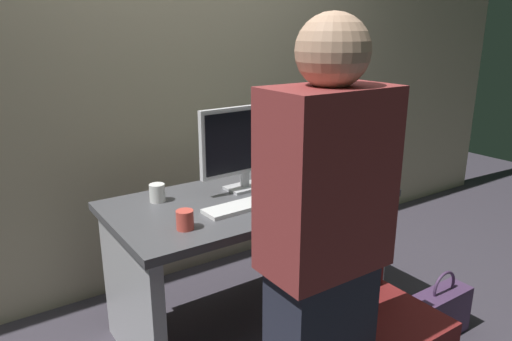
% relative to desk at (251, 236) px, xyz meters
% --- Properties ---
extents(ground_plane, '(9.00, 9.00, 0.00)m').
position_rel_desk_xyz_m(ground_plane, '(0.00, 0.00, -0.52)').
color(ground_plane, '#3D3842').
extents(wall_back, '(6.40, 0.10, 3.00)m').
position_rel_desk_xyz_m(wall_back, '(0.00, 0.79, 0.98)').
color(wall_back, tan).
rests_on(wall_back, ground).
extents(desk, '(1.47, 0.76, 0.75)m').
position_rel_desk_xyz_m(desk, '(0.00, 0.00, 0.00)').
color(desk, '#4C4C51').
rests_on(desk, ground).
extents(office_chair, '(0.52, 0.52, 0.94)m').
position_rel_desk_xyz_m(office_chair, '(0.03, -0.82, -0.09)').
color(office_chair, black).
rests_on(office_chair, ground).
extents(person_at_desk, '(0.40, 0.24, 1.64)m').
position_rel_desk_xyz_m(person_at_desk, '(-0.33, -0.93, 0.32)').
color(person_at_desk, '#262838').
rests_on(person_at_desk, ground).
extents(monitor, '(0.54, 0.15, 0.46)m').
position_rel_desk_xyz_m(monitor, '(0.03, 0.11, 0.49)').
color(monitor, silver).
rests_on(monitor, desk).
extents(keyboard, '(0.44, 0.15, 0.02)m').
position_rel_desk_xyz_m(keyboard, '(-0.12, -0.13, 0.24)').
color(keyboard, white).
rests_on(keyboard, desk).
extents(mouse, '(0.06, 0.10, 0.03)m').
position_rel_desk_xyz_m(mouse, '(0.17, -0.10, 0.25)').
color(mouse, black).
rests_on(mouse, desk).
extents(cup_near_keyboard, '(0.08, 0.08, 0.09)m').
position_rel_desk_xyz_m(cup_near_keyboard, '(-0.48, -0.20, 0.27)').
color(cup_near_keyboard, '#D84C3F').
rests_on(cup_near_keyboard, desk).
extents(cup_by_monitor, '(0.08, 0.08, 0.09)m').
position_rel_desk_xyz_m(cup_by_monitor, '(-0.44, 0.19, 0.28)').
color(cup_by_monitor, white).
rests_on(cup_by_monitor, desk).
extents(book_stack, '(0.19, 0.17, 0.19)m').
position_rel_desk_xyz_m(book_stack, '(0.49, 0.12, 0.33)').
color(book_stack, red).
rests_on(book_stack, desk).
extents(cell_phone, '(0.11, 0.16, 0.01)m').
position_rel_desk_xyz_m(cell_phone, '(0.50, -0.19, 0.23)').
color(cell_phone, black).
rests_on(cell_phone, desk).
extents(handbag, '(0.34, 0.14, 0.38)m').
position_rel_desk_xyz_m(handbag, '(0.76, -0.69, -0.38)').
color(handbag, '#4C3356').
rests_on(handbag, ground).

